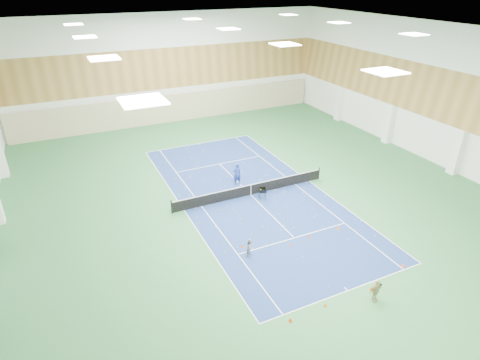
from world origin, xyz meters
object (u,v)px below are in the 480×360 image
object	(u,v)px
tennis_net	(251,189)
ball_cart	(262,194)
child_apron	(376,291)
coach	(237,174)
child_court	(250,247)

from	to	relation	value
tennis_net	ball_cart	world-z (taller)	tennis_net
tennis_net	ball_cart	distance (m)	1.07
child_apron	ball_cart	size ratio (longest dim) A/B	1.42
tennis_net	coach	distance (m)	2.18
child_court	tennis_net	bearing A→B (deg)	23.74
coach	child_apron	world-z (taller)	coach
coach	child_apron	xyz separation A→B (m)	(1.02, -15.17, -0.29)
tennis_net	child_court	size ratio (longest dim) A/B	10.89
coach	child_court	distance (m)	9.45
child_court	ball_cart	bearing A→B (deg)	16.49
tennis_net	ball_cart	bearing A→B (deg)	-60.42
coach	ball_cart	bearing A→B (deg)	101.23
child_court	child_apron	world-z (taller)	child_apron
coach	child_court	size ratio (longest dim) A/B	1.63
tennis_net	child_apron	distance (m)	13.06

